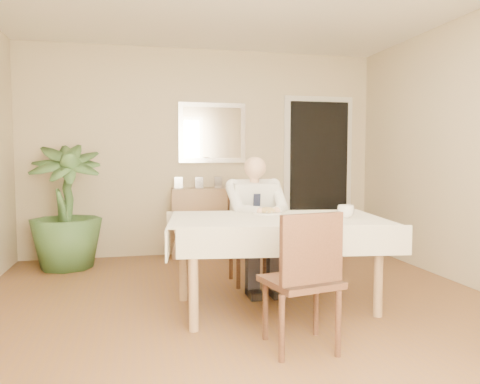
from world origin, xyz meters
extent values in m
plane|color=brown|center=(0.00, 0.00, 0.00)|extent=(5.00, 5.00, 0.00)
cube|color=tan|center=(0.00, 2.50, 1.30)|extent=(4.50, 0.02, 2.60)
cube|color=silver|center=(1.55, 2.48, 1.00)|extent=(0.96, 0.03, 2.10)
cube|color=black|center=(1.55, 2.45, 1.00)|extent=(0.80, 0.05, 1.95)
cube|color=silver|center=(0.11, 2.48, 1.55)|extent=(0.86, 0.03, 0.76)
cube|color=white|center=(0.11, 2.46, 1.55)|extent=(0.74, 0.02, 0.64)
cube|color=olive|center=(0.26, 0.17, 0.72)|extent=(1.71, 1.11, 0.04)
cube|color=beige|center=(0.26, 0.17, 0.75)|extent=(1.82, 1.22, 0.01)
cube|color=beige|center=(0.26, -0.33, 0.64)|extent=(1.69, 0.24, 0.22)
cube|color=beige|center=(0.26, 0.67, 0.64)|extent=(1.69, 0.24, 0.22)
cube|color=beige|center=(-0.59, 0.17, 0.64)|extent=(0.15, 0.99, 0.22)
cube|color=beige|center=(1.11, 0.17, 0.64)|extent=(0.15, 0.99, 0.22)
cylinder|color=olive|center=(-0.46, -0.20, 0.35)|extent=(0.07, 0.07, 0.70)
cylinder|color=olive|center=(0.98, -0.20, 0.35)|extent=(0.07, 0.07, 0.70)
cylinder|color=olive|center=(-0.46, 0.54, 0.35)|extent=(0.07, 0.07, 0.70)
cylinder|color=olive|center=(0.98, 0.54, 0.35)|extent=(0.07, 0.07, 0.70)
cube|color=#452619|center=(0.26, 0.97, 0.42)|extent=(0.41, 0.41, 0.04)
cube|color=#452619|center=(0.26, 1.15, 0.67)|extent=(0.41, 0.04, 0.41)
cylinder|color=#452619|center=(0.08, 0.79, 0.20)|extent=(0.04, 0.04, 0.40)
cylinder|color=#452619|center=(0.44, 0.79, 0.20)|extent=(0.04, 0.04, 0.40)
cylinder|color=#452619|center=(0.08, 1.14, 0.20)|extent=(0.04, 0.04, 0.40)
cylinder|color=#452619|center=(0.44, 1.14, 0.20)|extent=(0.04, 0.04, 0.40)
cube|color=#452619|center=(0.18, -0.64, 0.44)|extent=(0.51, 0.51, 0.04)
cube|color=#452619|center=(0.18, -0.83, 0.69)|extent=(0.43, 0.13, 0.43)
cylinder|color=#452619|center=(0.00, -0.82, 0.21)|extent=(0.04, 0.04, 0.42)
cylinder|color=#452619|center=(0.36, -0.82, 0.21)|extent=(0.04, 0.04, 0.42)
cylinder|color=#452619|center=(0.00, -0.46, 0.21)|extent=(0.04, 0.04, 0.42)
cylinder|color=#452619|center=(0.36, -0.46, 0.21)|extent=(0.04, 0.04, 0.42)
cube|color=white|center=(0.26, 0.93, 0.75)|extent=(0.42, 0.31, 0.55)
cube|color=black|center=(0.26, 0.80, 0.72)|extent=(0.07, 0.08, 0.36)
cylinder|color=tan|center=(0.26, 0.88, 1.03)|extent=(0.09, 0.09, 0.08)
sphere|color=tan|center=(0.26, 0.86, 1.14)|extent=(0.21, 0.21, 0.21)
cube|color=black|center=(0.16, 0.73, 0.52)|extent=(0.13, 0.42, 0.13)
cube|color=black|center=(0.36, 0.73, 0.52)|extent=(0.13, 0.42, 0.13)
cube|color=black|center=(0.16, 0.55, 0.23)|extent=(0.11, 0.12, 0.45)
cube|color=black|center=(0.36, 0.55, 0.23)|extent=(0.11, 0.12, 0.45)
cube|color=black|center=(0.16, 0.49, 0.04)|extent=(0.11, 0.26, 0.07)
cube|color=black|center=(0.36, 0.49, 0.04)|extent=(0.11, 0.26, 0.07)
cylinder|color=white|center=(0.25, 0.40, 0.76)|extent=(0.26, 0.26, 0.02)
ellipsoid|color=#9A7B45|center=(0.25, 0.40, 0.78)|extent=(0.14, 0.14, 0.06)
cylinder|color=silver|center=(0.29, 0.34, 0.78)|extent=(0.01, 0.13, 0.01)
cylinder|color=silver|center=(0.21, 0.34, 0.78)|extent=(0.01, 0.13, 0.01)
imported|color=white|center=(0.80, 0.01, 0.80)|extent=(0.18, 0.18, 0.10)
cube|color=olive|center=(0.11, 2.32, 0.43)|extent=(1.09, 0.43, 0.85)
cube|color=silver|center=(-0.33, 2.39, 0.92)|extent=(0.10, 0.02, 0.14)
cube|color=silver|center=(-0.08, 2.33, 0.92)|extent=(0.10, 0.02, 0.14)
cube|color=silver|center=(0.16, 2.37, 0.92)|extent=(0.10, 0.02, 0.14)
imported|color=#335327|center=(-1.62, 2.00, 0.69)|extent=(0.86, 0.86, 1.39)
camera|label=1|loc=(-0.84, -3.45, 1.24)|focal=35.00mm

